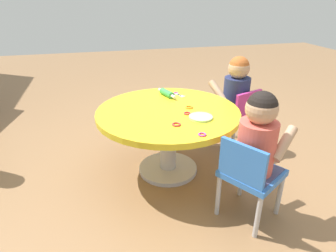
{
  "coord_description": "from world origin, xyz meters",
  "views": [
    {
      "loc": [
        -1.8,
        0.45,
        1.25
      ],
      "look_at": [
        0.0,
        0.0,
        0.37
      ],
      "focal_mm": 30.7,
      "sensor_mm": 36.0,
      "label": 1
    }
  ],
  "objects": [
    {
      "name": "cookie_cutter_1",
      "position": [
        -0.26,
        0.01,
        0.5
      ],
      "size": [
        0.06,
        0.06,
        0.01
      ],
      "primitive_type": "torus",
      "color": "red",
      "rests_on": "craft_table"
    },
    {
      "name": "rolling_pin",
      "position": [
        0.28,
        -0.06,
        0.52
      ],
      "size": [
        0.22,
        0.09,
        0.05
      ],
      "color": "green",
      "rests_on": "craft_table"
    },
    {
      "name": "cookie_cutter_0",
      "position": [
        -0.42,
        -0.1,
        0.5
      ],
      "size": [
        0.05,
        0.05,
        0.01
      ],
      "primitive_type": "torus",
      "color": "#D83FA5",
      "rests_on": "craft_table"
    },
    {
      "name": "playdough_blob_0",
      "position": [
        -0.19,
        -0.17,
        0.5
      ],
      "size": [
        0.15,
        0.15,
        0.01
      ],
      "primitive_type": "cylinder",
      "color": "#B2E58C",
      "rests_on": "craft_table"
    },
    {
      "name": "craft_scissors",
      "position": [
        0.3,
        -0.14,
        0.5
      ],
      "size": [
        0.14,
        0.11,
        0.01
      ],
      "color": "silver",
      "rests_on": "craft_table"
    },
    {
      "name": "ground_plane",
      "position": [
        0.0,
        0.0,
        0.0
      ],
      "size": [
        10.0,
        10.0,
        0.0
      ],
      "primitive_type": "plane",
      "color": "olive"
    },
    {
      "name": "child_chair_right",
      "position": [
        0.21,
        -0.65,
        0.31
      ],
      "size": [
        0.39,
        0.39,
        0.54
      ],
      "color": "#B7B7BC",
      "rests_on": "ground"
    },
    {
      "name": "cookie_cutter_2",
      "position": [
        -0.0,
        -0.15,
        0.5
      ],
      "size": [
        0.05,
        0.05,
        0.01
      ],
      "primitive_type": "torus",
      "color": "orange",
      "rests_on": "craft_table"
    },
    {
      "name": "seated_child_right",
      "position": [
        0.24,
        -0.63,
        0.53
      ],
      "size": [
        0.42,
        0.37,
        0.51
      ],
      "color": "#3F4772",
      "rests_on": "ground"
    },
    {
      "name": "cookie_cutter_3",
      "position": [
        -0.1,
        -0.11,
        0.5
      ],
      "size": [
        0.05,
        0.05,
        0.01
      ],
      "primitive_type": "torus",
      "color": "red",
      "rests_on": "craft_table"
    },
    {
      "name": "seated_child_left",
      "position": [
        -0.58,
        -0.36,
        0.53
      ],
      "size": [
        0.41,
        0.44,
        0.51
      ],
      "color": "#3F4772",
      "rests_on": "ground"
    },
    {
      "name": "craft_table",
      "position": [
        0.0,
        0.0,
        0.39
      ],
      "size": [
        1.0,
        1.0,
        0.5
      ],
      "color": "silver",
      "rests_on": "ground"
    },
    {
      "name": "child_chair_left",
      "position": [
        -0.6,
        -0.33,
        0.31
      ],
      "size": [
        0.41,
        0.41,
        0.54
      ],
      "color": "#B7B7BC",
      "rests_on": "ground"
    }
  ]
}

